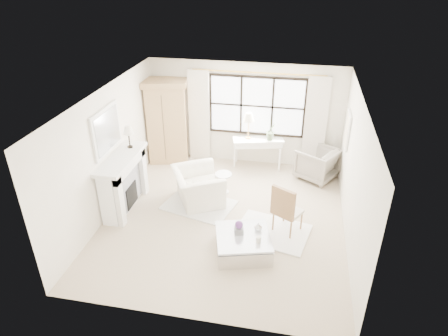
{
  "coord_description": "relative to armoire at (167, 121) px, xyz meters",
  "views": [
    {
      "loc": [
        1.34,
        -6.92,
        5.06
      ],
      "look_at": [
        -0.05,
        0.2,
        1.11
      ],
      "focal_mm": 32.0,
      "sensor_mm": 36.0,
      "label": 1
    }
  ],
  "objects": [
    {
      "name": "rug_right",
      "position": [
        3.06,
        -2.71,
        -1.13
      ],
      "size": [
        1.65,
        1.37,
        0.03
      ],
      "primitive_type": "cube",
      "rotation": [
        0.0,
        0.0,
        -0.22
      ],
      "color": "white",
      "rests_on": "floor"
    },
    {
      "name": "coffee_table",
      "position": [
        2.56,
        -3.41,
        -0.96
      ],
      "size": [
        1.23,
        1.23,
        0.38
      ],
      "rotation": [
        0.0,
        0.0,
        0.26
      ],
      "color": "silver",
      "rests_on": "floor"
    },
    {
      "name": "wall_left",
      "position": [
        -0.49,
        -2.41,
        0.21
      ],
      "size": [
        0.0,
        5.5,
        5.5
      ],
      "primitive_type": "plane",
      "rotation": [
        1.57,
        0.0,
        1.57
      ],
      "color": "white",
      "rests_on": "ground"
    },
    {
      "name": "console_table",
      "position": [
        2.41,
        0.08,
        -0.74
      ],
      "size": [
        1.37,
        0.76,
        0.8
      ],
      "rotation": [
        0.0,
        0.0,
        0.25
      ],
      "color": "white",
      "rests_on": "floor"
    },
    {
      "name": "coffee_vase",
      "position": [
        2.82,
        -3.2,
        -0.68
      ],
      "size": [
        0.18,
        0.18,
        0.16
      ],
      "primitive_type": "imported",
      "rotation": [
        0.0,
        0.0,
        0.26
      ],
      "color": "silver",
      "rests_on": "coffee_table"
    },
    {
      "name": "planter_box",
      "position": [
        2.47,
        -3.36,
        -0.7
      ],
      "size": [
        0.2,
        0.2,
        0.12
      ],
      "primitive_type": "cube",
      "rotation": [
        0.0,
        0.0,
        0.27
      ],
      "color": "slate",
      "rests_on": "coffee_table"
    },
    {
      "name": "club_armchair",
      "position": [
        1.28,
        -1.85,
        -0.76
      ],
      "size": [
        1.45,
        1.51,
        0.76
      ],
      "primitive_type": "imported",
      "rotation": [
        0.0,
        0.0,
        2.07
      ],
      "color": "white",
      "rests_on": "floor"
    },
    {
      "name": "planter_flowers",
      "position": [
        2.47,
        -3.36,
        -0.56
      ],
      "size": [
        0.15,
        0.15,
        0.15
      ],
      "primitive_type": "sphere",
      "color": "#5D2E74",
      "rests_on": "planter_box"
    },
    {
      "name": "floor",
      "position": [
        2.01,
        -2.41,
        -1.14
      ],
      "size": [
        5.5,
        5.5,
        0.0
      ],
      "primitive_type": "plane",
      "color": "#C6B093",
      "rests_on": "ground"
    },
    {
      "name": "window_pane",
      "position": [
        2.31,
        0.32,
        0.46
      ],
      "size": [
        2.4,
        0.02,
        1.5
      ],
      "primitive_type": "cube",
      "color": "white",
      "rests_on": "wall_back"
    },
    {
      "name": "art_frame",
      "position": [
        4.48,
        -0.71,
        0.41
      ],
      "size": [
        0.04,
        0.62,
        0.82
      ],
      "primitive_type": "cube",
      "color": "silver",
      "rests_on": "wall_right"
    },
    {
      "name": "rug_left",
      "position": [
        1.35,
        -2.05,
        -1.13
      ],
      "size": [
        1.72,
        1.41,
        0.03
      ],
      "primitive_type": "cube",
      "rotation": [
        0.0,
        0.0,
        -0.26
      ],
      "color": "silver",
      "rests_on": "floor"
    },
    {
      "name": "armoire",
      "position": [
        0.0,
        0.0,
        0.0
      ],
      "size": [
        1.25,
        0.93,
        2.24
      ],
      "rotation": [
        0.0,
        0.0,
        0.23
      ],
      "color": "tan",
      "rests_on": "floor"
    },
    {
      "name": "fireplace",
      "position": [
        -0.26,
        -2.41,
        -0.49
      ],
      "size": [
        0.58,
        1.66,
        1.26
      ],
      "color": "white",
      "rests_on": "ground"
    },
    {
      "name": "wall_back",
      "position": [
        2.01,
        0.34,
        0.21
      ],
      "size": [
        5.0,
        0.0,
        5.0
      ],
      "primitive_type": "plane",
      "rotation": [
        1.57,
        0.0,
        0.0
      ],
      "color": "white",
      "rests_on": "ground"
    },
    {
      "name": "mirror_glass",
      "position": [
        -0.43,
        -2.41,
        0.7
      ],
      "size": [
        0.02,
        1.0,
        0.8
      ],
      "primitive_type": "cube",
      "color": "silver",
      "rests_on": "wall_left"
    },
    {
      "name": "curtain_left",
      "position": [
        0.81,
        0.24,
        0.1
      ],
      "size": [
        0.55,
        0.1,
        2.47
      ],
      "primitive_type": "cube",
      "color": "silver",
      "rests_on": "ground"
    },
    {
      "name": "curtain_rod",
      "position": [
        2.31,
        0.26,
        1.33
      ],
      "size": [
        3.3,
        0.04,
        0.04
      ],
      "primitive_type": "cylinder",
      "rotation": [
        0.0,
        1.57,
        0.0
      ],
      "color": "gold",
      "rests_on": "wall_back"
    },
    {
      "name": "french_chair",
      "position": [
        3.33,
        -2.61,
        -0.83
      ],
      "size": [
        0.66,
        0.66,
        1.08
      ],
      "rotation": [
        0.0,
        0.0,
        2.62
      ],
      "color": "#986B3F",
      "rests_on": "floor"
    },
    {
      "name": "side_table",
      "position": [
        1.79,
        -1.39,
        -0.81
      ],
      "size": [
        0.4,
        0.4,
        0.51
      ],
      "color": "silver",
      "rests_on": "floor"
    },
    {
      "name": "art_canvas",
      "position": [
        4.46,
        -0.71,
        0.41
      ],
      "size": [
        0.01,
        0.52,
        0.72
      ],
      "primitive_type": "cube",
      "color": "beige",
      "rests_on": "wall_right"
    },
    {
      "name": "wall_right",
      "position": [
        4.51,
        -2.41,
        0.21
      ],
      "size": [
        0.0,
        5.5,
        5.5
      ],
      "primitive_type": "plane",
      "rotation": [
        1.57,
        0.0,
        -1.57
      ],
      "color": "beige",
      "rests_on": "ground"
    },
    {
      "name": "window_frame",
      "position": [
        2.31,
        0.31,
        0.46
      ],
      "size": [
        2.5,
        0.04,
        1.5
      ],
      "primitive_type": null,
      "color": "black",
      "rests_on": "wall_back"
    },
    {
      "name": "wall_front",
      "position": [
        2.01,
        -5.16,
        0.21
      ],
      "size": [
        5.0,
        0.0,
        5.0
      ],
      "primitive_type": "plane",
      "rotation": [
        -1.57,
        0.0,
        0.0
      ],
      "color": "silver",
      "rests_on": "ground"
    },
    {
      "name": "pillar_candle",
      "position": [
        2.86,
        -3.55,
        -0.7
      ],
      "size": [
        0.09,
        0.09,
        0.12
      ],
      "primitive_type": "cylinder",
      "color": "beige",
      "rests_on": "coffee_table"
    },
    {
      "name": "orchid_plant",
      "position": [
        2.73,
        0.09,
        -0.1
      ],
      "size": [
        0.34,
        0.33,
        0.49
      ],
      "primitive_type": "imported",
      "rotation": [
        0.0,
        0.0,
        0.66
      ],
      "color": "#576C48",
      "rests_on": "console_table"
    },
    {
      "name": "ceiling",
      "position": [
        2.01,
        -2.41,
        1.56
      ],
      "size": [
        5.5,
        5.5,
        0.0
      ],
      "primitive_type": "plane",
      "rotation": [
        3.14,
        0.0,
        0.0
      ],
      "color": "white",
      "rests_on": "ground"
    },
    {
      "name": "curtain_right",
      "position": [
        3.81,
        0.24,
        0.1
      ],
      "size": [
        0.55,
        0.1,
        2.47
      ],
      "primitive_type": "cube",
      "color": "beige",
      "rests_on": "ground"
    },
    {
      "name": "wingback_chair",
      "position": [
        3.95,
        -0.25,
        -0.74
      ],
      "size": [
        1.21,
        1.2,
        0.81
      ],
      "primitive_type": "imported",
      "rotation": [
        0.0,
        0.0,
        -2.12
      ],
      "color": "gray",
      "rests_on": "floor"
    },
    {
      "name": "console_lamp",
      "position": [
        2.15,
        0.08,
        0.22
      ],
      "size": [
        0.28,
        0.28,
        0.69
      ],
      "color": "#A67739",
      "rests_on": "console_table"
    },
    {
      "name": "mantel_lamp",
      "position": [
        -0.21,
        -1.93,
        0.51
      ],
      "size": [
        0.22,
        0.22,
        0.51
      ],
      "color": "black",
      "rests_on": "fireplace"
    },
    {
      "name": "mirror_frame",
      "position": [
        -0.46,
        -2.41,
        0.7
      ],
      "size": [
        0.05,
        1.15,
        0.95
      ],
      "primitive_type": "cube",
      "color": "white",
      "rests_on": "wall_left"
    }
  ]
}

